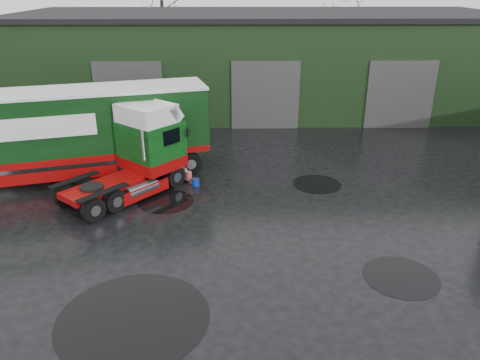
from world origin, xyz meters
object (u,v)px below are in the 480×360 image
(wash_bucket, at_px, (196,182))
(tree_back_a, at_px, (163,23))
(warehouse, at_px, (260,59))
(hero_tractor, at_px, (119,155))
(trailer_left, at_px, (60,136))
(tree_back_b, at_px, (343,35))

(wash_bucket, distance_m, tree_back_a, 25.35)
(warehouse, relative_size, wash_bucket, 98.80)
(warehouse, height_order, tree_back_a, tree_back_a)
(hero_tractor, height_order, wash_bucket, hero_tractor)
(wash_bucket, xyz_separation_m, tree_back_a, (-4.41, 24.54, 4.60))
(hero_tractor, distance_m, tree_back_a, 25.80)
(warehouse, xyz_separation_m, trailer_left, (-9.50, -13.64, -1.14))
(hero_tractor, bearing_deg, tree_back_b, 101.24)
(hero_tractor, distance_m, wash_bucket, 3.52)
(hero_tractor, xyz_separation_m, wash_bucket, (2.91, 1.05, -1.67))
(warehouse, bearing_deg, wash_bucket, -103.86)
(trailer_left, xyz_separation_m, tree_back_a, (1.50, 23.64, 2.73))
(warehouse, bearing_deg, hero_tractor, -112.63)
(warehouse, height_order, wash_bucket, warehouse)
(hero_tractor, bearing_deg, trailer_left, -172.25)
(trailer_left, distance_m, tree_back_b, 29.46)
(warehouse, bearing_deg, tree_back_b, 51.34)
(hero_tractor, xyz_separation_m, trailer_left, (-3.00, 1.95, 0.19))
(warehouse, distance_m, trailer_left, 16.66)
(wash_bucket, relative_size, tree_back_b, 0.04)
(wash_bucket, bearing_deg, tree_back_a, 100.20)
(tree_back_a, xyz_separation_m, tree_back_b, (16.00, 0.00, -1.00))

